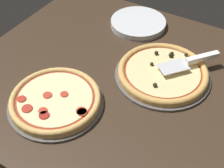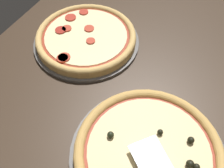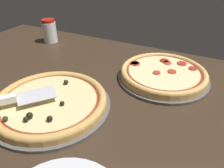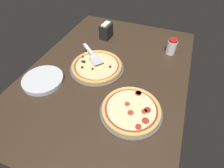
% 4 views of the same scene
% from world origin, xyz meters
% --- Properties ---
extents(ground_plane, '(1.44, 1.03, 0.04)m').
position_xyz_m(ground_plane, '(0.00, 0.00, -0.02)').
color(ground_plane, '#38281C').
extents(pizza_pan_front, '(0.37, 0.37, 0.01)m').
position_xyz_m(pizza_pan_front, '(-0.00, -0.08, 0.01)').
color(pizza_pan_front, '#565451').
rests_on(pizza_pan_front, ground_plane).
extents(pizza_front, '(0.34, 0.34, 0.04)m').
position_xyz_m(pizza_front, '(-0.00, -0.08, 0.02)').
color(pizza_front, tan).
rests_on(pizza_front, pizza_pan_front).
extents(pizza_pan_back, '(0.34, 0.34, 0.01)m').
position_xyz_m(pizza_pan_back, '(0.26, 0.24, 0.01)').
color(pizza_pan_back, '#565451').
rests_on(pizza_pan_back, ground_plane).
extents(pizza_back, '(0.32, 0.32, 0.03)m').
position_xyz_m(pizza_back, '(0.26, 0.24, 0.03)').
color(pizza_back, '#DBAD60').
rests_on(pizza_back, pizza_pan_back).
extents(serving_spatula, '(0.19, 0.22, 0.02)m').
position_xyz_m(serving_spatula, '(-0.09, -0.17, 0.06)').
color(serving_spatula, silver).
rests_on(serving_spatula, pizza_front).
extents(parmesan_shaker, '(0.07, 0.07, 0.12)m').
position_xyz_m(parmesan_shaker, '(-0.36, 0.36, 0.06)').
color(parmesan_shaker, white).
rests_on(parmesan_shaker, ground_plane).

